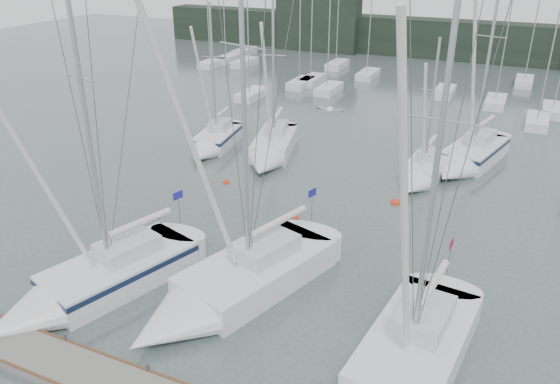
{
  "coord_description": "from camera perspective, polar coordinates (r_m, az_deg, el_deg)",
  "views": [
    {
      "loc": [
        8.86,
        -16.06,
        14.85
      ],
      "look_at": [
        -0.79,
        5.0,
        4.07
      ],
      "focal_mm": 35.0,
      "sensor_mm": 36.0,
      "label": 1
    }
  ],
  "objects": [
    {
      "name": "mast_forest",
      "position": [
        60.41,
        17.23,
        10.09
      ],
      "size": [
        56.82,
        25.19,
        14.28
      ],
      "color": "silver",
      "rests_on": "ground"
    },
    {
      "name": "sailboat_near_right",
      "position": [
        20.82,
        12.08,
        -18.85
      ],
      "size": [
        4.37,
        10.8,
        16.62
      ],
      "rotation": [
        0.0,
        0.0,
        -0.11
      ],
      "color": "silver",
      "rests_on": "ground"
    },
    {
      "name": "buoy_a",
      "position": [
        32.02,
        1.62,
        -2.68
      ],
      "size": [
        0.46,
        0.46,
        0.46
      ],
      "primitive_type": "sphere",
      "color": "red",
      "rests_on": "ground"
    },
    {
      "name": "sailboat_mid_b",
      "position": [
        40.35,
        -1.0,
        4.28
      ],
      "size": [
        4.73,
        9.16,
        12.3
      ],
      "rotation": [
        0.0,
        0.0,
        0.25
      ],
      "color": "silver",
      "rests_on": "ground"
    },
    {
      "name": "sailboat_mid_c",
      "position": [
        37.63,
        14.5,
        1.77
      ],
      "size": [
        2.68,
        6.42,
        10.09
      ],
      "rotation": [
        0.0,
        0.0,
        -0.07
      ],
      "color": "silver",
      "rests_on": "ground"
    },
    {
      "name": "sailboat_near_left",
      "position": [
        26.28,
        -19.9,
        -9.41
      ],
      "size": [
        6.07,
        10.41,
        16.69
      ],
      "rotation": [
        0.0,
        0.0,
        -0.31
      ],
      "color": "silver",
      "rests_on": "ground"
    },
    {
      "name": "sailboat_mid_a",
      "position": [
        42.43,
        -7.1,
        5.12
      ],
      "size": [
        3.45,
        7.44,
        11.61
      ],
      "rotation": [
        0.0,
        0.0,
        0.15
      ],
      "color": "silver",
      "rests_on": "ground"
    },
    {
      "name": "buoy_b",
      "position": [
        34.45,
        11.96,
        -1.15
      ],
      "size": [
        0.59,
        0.59,
        0.59
      ],
      "primitive_type": "sphere",
      "color": "red",
      "rests_on": "ground"
    },
    {
      "name": "buoy_c",
      "position": [
        36.72,
        -5.66,
        0.98
      ],
      "size": [
        0.45,
        0.45,
        0.45
      ],
      "primitive_type": "sphere",
      "color": "red",
      "rests_on": "ground"
    },
    {
      "name": "far_treeline",
      "position": [
        79.52,
        18.55,
        14.79
      ],
      "size": [
        90.0,
        4.0,
        5.0
      ],
      "primitive_type": "cube",
      "color": "black",
      "rests_on": "ground"
    },
    {
      "name": "ground",
      "position": [
        23.59,
        -3.42,
        -14.09
      ],
      "size": [
        160.0,
        160.0,
        0.0
      ],
      "primitive_type": "plane",
      "color": "#465552",
      "rests_on": "ground"
    },
    {
      "name": "sailboat_mid_d",
      "position": [
        41.01,
        18.97,
        3.34
      ],
      "size": [
        4.96,
        9.38,
        15.01
      ],
      "rotation": [
        0.0,
        0.0,
        -0.24
      ],
      "color": "silver",
      "rests_on": "ground"
    },
    {
      "name": "sailboat_near_center",
      "position": [
        24.59,
        -6.39,
        -10.53
      ],
      "size": [
        6.67,
        11.37,
        18.94
      ],
      "rotation": [
        0.0,
        0.0,
        -0.31
      ],
      "color": "silver",
      "rests_on": "ground"
    },
    {
      "name": "far_building_left",
      "position": [
        82.07,
        3.99,
        17.3
      ],
      "size": [
        12.0,
        3.0,
        8.0
      ],
      "primitive_type": "cube",
      "color": "black",
      "rests_on": "ground"
    },
    {
      "name": "seagull",
      "position": [
        20.71,
        5.24,
        8.59
      ],
      "size": [
        0.95,
        0.42,
        0.19
      ],
      "rotation": [
        0.0,
        0.0,
        -0.03
      ],
      "color": "white",
      "rests_on": "ground"
    }
  ]
}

